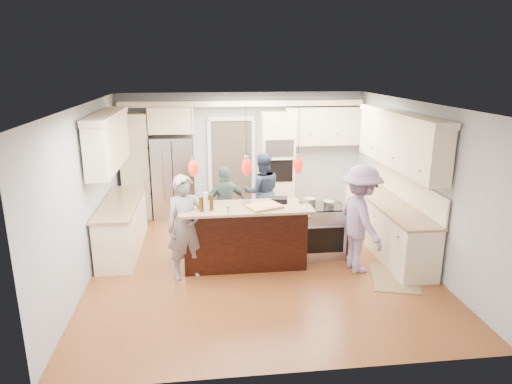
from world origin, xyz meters
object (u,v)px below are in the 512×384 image
Objects in this scene: person_bar_end at (186,227)px; kitchen_island at (244,234)px; refrigerator at (174,177)px; person_far_left at (262,192)px; island_range at (322,231)px.

kitchen_island is at bearing 11.24° from person_bar_end.
refrigerator reaches higher than person_bar_end.
refrigerator is 2.10m from person_far_left.
person_far_left reaches higher than island_range.
island_range is (2.71, -2.49, -0.44)m from refrigerator.
kitchen_island is at bearing 68.75° from person_far_left.
island_range is at bearing 118.99° from person_far_left.
person_bar_end is at bearing -151.42° from kitchen_island.
kitchen_island is 1.15m from person_bar_end.
refrigerator is at bearing 79.04° from person_bar_end.
refrigerator is 0.86× the size of kitchen_island.
refrigerator reaches higher than island_range.
person_far_left is (-0.89, 1.45, 0.34)m from island_range.
island_range is at bearing -3.15° from person_bar_end.
island_range is (1.41, 0.08, -0.03)m from kitchen_island.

